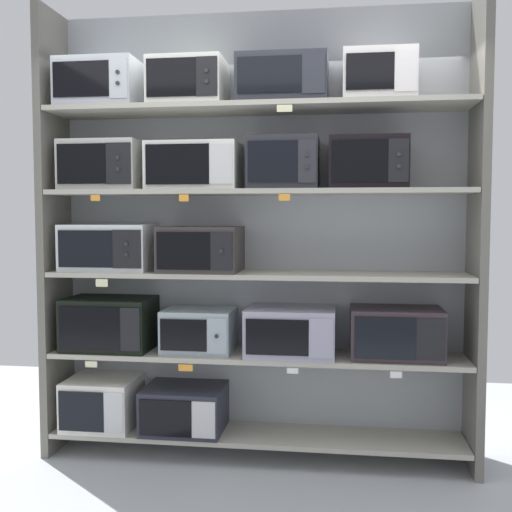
{
  "coord_description": "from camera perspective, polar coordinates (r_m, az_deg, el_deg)",
  "views": [
    {
      "loc": [
        0.51,
        -3.76,
        1.53
      ],
      "look_at": [
        0.0,
        0.0,
        1.28
      ],
      "focal_mm": 43.13,
      "sensor_mm": 36.0,
      "label": 1
    }
  ],
  "objects": [
    {
      "name": "microwave_2",
      "position": [
        4.09,
        -13.42,
        -6.1
      ],
      "size": [
        0.55,
        0.39,
        0.33
      ],
      "color": "black",
      "rests_on": "shelf_1"
    },
    {
      "name": "price_tag_5",
      "position": [
        3.84,
        -14.68,
        5.24
      ],
      "size": [
        0.06,
        0.0,
        0.04
      ],
      "primitive_type": "cube",
      "color": "orange"
    },
    {
      "name": "microwave_10",
      "position": [
        3.78,
        2.57,
        8.56
      ],
      "size": [
        0.42,
        0.35,
        0.31
      ],
      "color": "#28282E",
      "rests_on": "shelf_3"
    },
    {
      "name": "microwave_13",
      "position": [
        3.95,
        -6.27,
        15.6
      ],
      "size": [
        0.45,
        0.39,
        0.28
      ],
      "color": "silver",
      "rests_on": "shelf_4"
    },
    {
      "name": "price_tag_1",
      "position": [
        3.78,
        -6.55,
        -10.26
      ],
      "size": [
        0.09,
        0.0,
        0.04
      ],
      "primitive_type": "cube",
      "color": "orange"
    },
    {
      "name": "back_panel",
      "position": [
        4.02,
        0.43,
        2.13
      ],
      "size": [
        2.77,
        0.04,
        2.83
      ],
      "primitive_type": "cube",
      "color": "#9EA3A8",
      "rests_on": "ground"
    },
    {
      "name": "microwave_0",
      "position": [
        4.23,
        -14.02,
        -12.98
      ],
      "size": [
        0.44,
        0.43,
        0.32
      ],
      "color": "silver",
      "rests_on": "shelf_0"
    },
    {
      "name": "price_tag_8",
      "position": [
        3.62,
        2.67,
        13.53
      ],
      "size": [
        0.09,
        0.0,
        0.04
      ],
      "primitive_type": "cube",
      "color": "beige"
    },
    {
      "name": "microwave_1",
      "position": [
        4.07,
        -6.63,
        -13.84
      ],
      "size": [
        0.5,
        0.43,
        0.28
      ],
      "color": "#262834",
      "rests_on": "shelf_0"
    },
    {
      "name": "price_tag_4",
      "position": [
        3.85,
        -14.12,
        -2.43
      ],
      "size": [
        0.08,
        0.0,
        0.05
      ],
      "primitive_type": "cube",
      "color": "beige"
    },
    {
      "name": "microwave_6",
      "position": [
        4.03,
        -13.47,
        0.78
      ],
      "size": [
        0.56,
        0.37,
        0.29
      ],
      "color": "silver",
      "rests_on": "shelf_2"
    },
    {
      "name": "shelf_0",
      "position": [
        4.04,
        0.0,
        -16.27
      ],
      "size": [
        2.57,
        0.41,
        0.03
      ],
      "primitive_type": "cube",
      "color": "#ADA899",
      "rests_on": "ground"
    },
    {
      "name": "price_tag_6",
      "position": [
        3.67,
        -6.71,
        5.37
      ],
      "size": [
        0.06,
        0.0,
        0.04
      ],
      "primitive_type": "cube",
      "color": "orange"
    },
    {
      "name": "upright_right",
      "position": [
        3.84,
        19.85,
        1.83
      ],
      "size": [
        0.05,
        0.41,
        2.83
      ],
      "primitive_type": "cube",
      "color": "#68645B",
      "rests_on": "ground"
    },
    {
      "name": "microwave_3",
      "position": [
        3.92,
        -5.33,
        -6.89
      ],
      "size": [
        0.44,
        0.34,
        0.27
      ],
      "color": "#98A6AD",
      "rests_on": "shelf_1"
    },
    {
      "name": "microwave_4",
      "position": [
        3.83,
        3.25,
        -6.96
      ],
      "size": [
        0.54,
        0.42,
        0.29
      ],
      "color": "#9C99AF",
      "rests_on": "shelf_1"
    },
    {
      "name": "shelf_2",
      "position": [
        3.81,
        0.0,
        -1.73
      ],
      "size": [
        2.57,
        0.41,
        0.03
      ],
      "primitive_type": "cube",
      "color": "#ADA899"
    },
    {
      "name": "microwave_7",
      "position": [
        3.86,
        -5.1,
        0.65
      ],
      "size": [
        0.49,
        0.43,
        0.28
      ],
      "color": "#352E2D",
      "rests_on": "shelf_2"
    },
    {
      "name": "price_tag_3",
      "position": [
        3.68,
        12.86,
        -10.69
      ],
      "size": [
        0.07,
        0.0,
        0.04
      ],
      "primitive_type": "cube",
      "color": "white"
    },
    {
      "name": "price_tag_7",
      "position": [
        3.57,
        2.65,
        5.46
      ],
      "size": [
        0.07,
        0.0,
        0.04
      ],
      "primitive_type": "cube",
      "color": "orange"
    },
    {
      "name": "price_tag_2",
      "position": [
        3.68,
        3.41,
        -10.58
      ],
      "size": [
        0.07,
        0.0,
        0.03
      ],
      "primitive_type": "cube",
      "color": "white"
    },
    {
      "name": "shelf_1",
      "position": [
        3.89,
        0.0,
        -9.21
      ],
      "size": [
        2.57,
        0.41,
        0.03
      ],
      "primitive_type": "cube",
      "color": "#ADA899"
    },
    {
      "name": "shelf_3",
      "position": [
        3.79,
        0.0,
        5.95
      ],
      "size": [
        2.57,
        0.41,
        0.03
      ],
      "primitive_type": "cube",
      "color": "#ADA899"
    },
    {
      "name": "microwave_9",
      "position": [
        3.87,
        -5.75,
        8.28
      ],
      "size": [
        0.56,
        0.35,
        0.29
      ],
      "color": "silver",
      "rests_on": "shelf_3"
    },
    {
      "name": "microwave_5",
      "position": [
        3.84,
        12.85,
        -6.97
      ],
      "size": [
        0.55,
        0.36,
        0.3
      ],
      "color": "#33272C",
      "rests_on": "shelf_1"
    },
    {
      "name": "upright_left",
      "position": [
        4.18,
        -18.19,
        2.01
      ],
      "size": [
        0.05,
        0.41,
        2.83
      ],
      "primitive_type": "cube",
      "color": "#68645B",
      "rests_on": "ground"
    },
    {
      "name": "microwave_15",
      "position": [
        3.85,
        11.32,
        15.92
      ],
      "size": [
        0.42,
        0.35,
        0.29
      ],
      "color": "silver",
      "rests_on": "shelf_4"
    },
    {
      "name": "price_tag_0",
      "position": [
        3.96,
        -15.05,
        -9.67
      ],
      "size": [
        0.08,
        0.0,
        0.04
      ],
      "primitive_type": "cube",
      "color": "beige"
    },
    {
      "name": "microwave_12",
      "position": [
        4.12,
        -14.14,
        15.08
      ],
      "size": [
        0.49,
        0.41,
        0.29
      ],
      "color": "#B0B6BE",
      "rests_on": "shelf_4"
    },
    {
      "name": "shelf_4",
      "position": [
        3.85,
        0.0,
        13.55
      ],
      "size": [
        2.57,
        0.41,
        0.03
      ],
      "primitive_type": "cube",
      "color": "#ADA899"
    },
    {
      "name": "microwave_8",
      "position": [
        4.05,
        -14.0,
        8.12
      ],
      "size": [
        0.5,
        0.34,
        0.31
      ],
      "color": "beige",
      "rests_on": "shelf_3"
    },
    {
      "name": "microwave_14",
      "position": [
        3.85,
        2.52,
        15.88
      ],
      "size": [
        0.54,
        0.39,
        0.28
      ],
      "color": "#282B33",
      "rests_on": "shelf_4"
    },
    {
      "name": "microwave_11",
      "position": [
        3.77,
        10.33,
        8.46
      ],
      "size": [
        0.46,
        0.38,
        0.31
      ],
      "color": "black",
      "rests_on": "shelf_3"
    }
  ]
}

